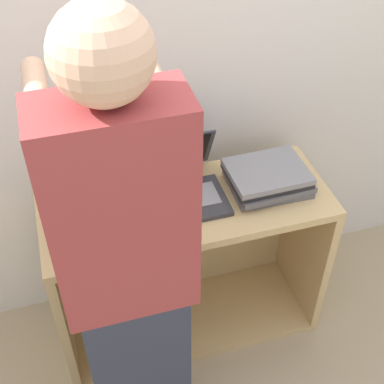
{
  "coord_description": "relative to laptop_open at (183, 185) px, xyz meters",
  "views": [
    {
      "loc": [
        -0.43,
        -1.29,
        2.25
      ],
      "look_at": [
        0.0,
        0.16,
        0.91
      ],
      "focal_mm": 50.0,
      "sensor_mm": 36.0,
      "label": 1
    }
  ],
  "objects": [
    {
      "name": "laptop_stack_left",
      "position": [
        -0.34,
        -0.06,
        -0.01
      ],
      "size": [
        0.33,
        0.26,
        0.08
      ],
      "color": "#232326",
      "rests_on": "cart"
    },
    {
      "name": "ground_plane",
      "position": [
        0.0,
        -0.29,
        -0.84
      ],
      "size": [
        12.0,
        12.0,
        0.0
      ],
      "primitive_type": "plane",
      "color": "tan"
    },
    {
      "name": "laptop_open",
      "position": [
        0.0,
        0.0,
        0.0
      ],
      "size": [
        0.31,
        0.35,
        0.24
      ],
      "color": "#333338",
      "rests_on": "cart"
    },
    {
      "name": "laptop_stack_right",
      "position": [
        0.34,
        -0.06,
        0.0
      ],
      "size": [
        0.33,
        0.27,
        0.1
      ],
      "color": "slate",
      "rests_on": "cart"
    },
    {
      "name": "person",
      "position": [
        -0.32,
        -0.51,
        0.1
      ],
      "size": [
        0.4,
        0.54,
        1.83
      ],
      "color": "#2D3342",
      "rests_on": "ground_plane"
    },
    {
      "name": "cart",
      "position": [
        0.0,
        0.01,
        -0.44
      ],
      "size": [
        1.18,
        0.47,
        0.79
      ],
      "color": "tan",
      "rests_on": "ground_plane"
    },
    {
      "name": "wall_back",
      "position": [
        0.0,
        0.28,
        0.36
      ],
      "size": [
        8.0,
        0.05,
        2.4
      ],
      "color": "silver",
      "rests_on": "ground_plane"
    }
  ]
}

